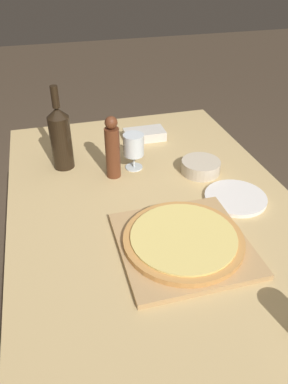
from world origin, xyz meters
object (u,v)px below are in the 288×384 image
Objects in this scene: pepper_mill at (113,149)px; small_bowl at (201,167)px; pizza at (183,239)px; wine_glass at (134,146)px; wine_bottle at (60,137)px.

small_bowl is (0.33, -0.07, -0.09)m from pepper_mill.
pepper_mill is 1.62× the size of small_bowl.
pizza is at bearing -119.13° from small_bowl.
pepper_mill reaches higher than small_bowl.
small_bowl is (0.21, 0.38, -0.00)m from pizza.
pepper_mill reaches higher than wine_glass.
wine_glass is (-0.03, 0.48, 0.07)m from pizza.
small_bowl is (0.51, -0.19, -0.11)m from wine_bottle.
small_bowl is at bearing -22.73° from wine_glass.
wine_bottle is at bearing 117.64° from pizza.
pizza is at bearing -86.42° from wine_glass.
wine_bottle is 1.35× the size of pepper_mill.
pepper_mill reaches higher than pizza.
pizza is 0.47m from pepper_mill.
wine_bottle reaches higher than wine_glass.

